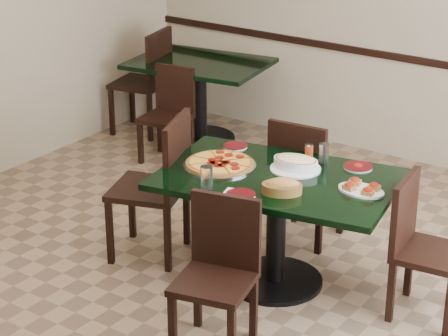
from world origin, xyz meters
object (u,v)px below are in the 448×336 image
Objects in this scene: main_table at (277,203)px; chair_right at (419,240)px; back_table at (200,85)px; bruschetta_platter at (361,188)px; back_chair_near at (170,109)px; chair_far at (303,175)px; back_chair_left at (148,76)px; pepperoni_pizza at (220,163)px; bread_basket at (282,187)px; chair_near at (219,265)px; chair_left at (161,179)px; lasagna_casserole at (296,163)px.

main_table is 0.90m from chair_right.
bruschetta_platter is (2.51, -1.74, 0.25)m from back_table.
back_chair_near is (-2.79, 1.13, -0.03)m from chair_right.
chair_far is 1.12× the size of back_chair_near.
back_table is 1.61× the size of back_chair_near.
pepperoni_pizza is at bearing 37.08° from back_chair_left.
bread_basket reaches higher than main_table.
chair_near is (0.09, -0.75, -0.08)m from main_table.
chair_left is at bearing -166.64° from bruschetta_platter.
bread_basket reaches higher than bruschetta_platter.
bread_basket is 0.47m from bruschetta_platter.
chair_left is 1.39m from bruschetta_platter.
back_table is 0.52m from back_chair_left.
chair_right is at bearing 11.75° from pepperoni_pizza.
pepperoni_pizza is (2.09, -1.78, 0.21)m from back_chair_left.
back_chair_near is 2.79× the size of bread_basket.
bread_basket is (0.99, -0.08, 0.22)m from chair_left.
chair_left is at bearing -68.85° from back_table.
chair_far is 1.04× the size of chair_near.
chair_right is 1.07× the size of back_chair_near.
chair_near reaches higher than main_table.
lasagna_casserole is at bearing 85.77° from chair_right.
back_chair_left is 2.12× the size of pepperoni_pizza.
lasagna_casserole is at bearing 28.29° from pepperoni_pizza.
chair_left is 3.44× the size of bread_basket.
bruschetta_platter is at bearing -1.01° from main_table.
chair_right is 1.74m from chair_left.
chair_near is at bearing 36.17° from chair_left.
chair_right reaches higher than lasagna_casserole.
back_table is at bearing -169.55° from chair_left.
bread_basket is at bearing 41.56° from back_chair_left.
main_table is 1.61× the size of back_chair_left.
pepperoni_pizza is (-0.48, 0.68, 0.28)m from chair_near.
pepperoni_pizza is at bearing 95.13° from chair_right.
chair_far reaches higher than bruschetta_platter.
back_chair_near is at bearing 111.50° from bread_basket.
back_chair_left reaches higher than back_table.
back_chair_left is 3.39× the size of bread_basket.
chair_far reaches higher than chair_right.
back_chair_left is at bearing 122.58° from chair_near.
chair_left is at bearing 93.93° from chair_right.
chair_far is 0.56m from lasagna_casserole.
bread_basket is (0.16, -0.20, 0.22)m from main_table.
main_table is 5.19× the size of bruschetta_platter.
lasagna_casserole is 1.10× the size of bread_basket.
lasagna_casserole is at bearing 45.81° from back_chair_left.
chair_far is at bearing 71.31° from pepperoni_pizza.
chair_left reaches higher than chair_right.
chair_left reaches higher than main_table.
pepperoni_pizza is 1.59× the size of bread_basket.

